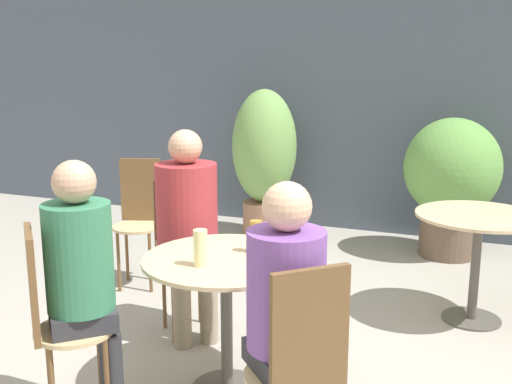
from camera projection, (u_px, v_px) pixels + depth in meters
storefront_wall at (372, 80)px, 5.77m from camera, size 10.00×0.06×3.00m
cafe_table_near at (226, 284)px, 2.98m from camera, size 0.83×0.83×0.72m
cafe_table_far at (478, 236)px, 3.83m from camera, size 0.80×0.80×0.72m
bistro_chair_0 at (182, 241)px, 3.73m from camera, size 0.41×0.41×0.95m
bistro_chair_1 at (52, 311)px, 2.67m from camera, size 0.41×0.41×0.95m
bistro_chair_2 at (300, 360)px, 2.23m from camera, size 0.41×0.41×0.95m
bistro_chair_3 at (139, 210)px, 4.52m from camera, size 0.38×0.40×0.95m
seated_person_0 at (188, 218)px, 3.56m from camera, size 0.47×0.47×1.28m
seated_person_1 at (83, 269)px, 2.69m from camera, size 0.39×0.38×1.25m
seated_person_2 at (284, 304)px, 2.33m from camera, size 0.39×0.39×1.23m
beer_glass_0 at (201, 248)px, 2.81m from camera, size 0.07×0.07×0.18m
beer_glass_1 at (256, 237)px, 3.01m from camera, size 0.06×0.06×0.16m
potted_plant_0 at (264, 156)px, 5.73m from camera, size 0.62×0.62×1.42m
potted_plant_1 at (452, 177)px, 5.13m from camera, size 0.81×0.81×1.21m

